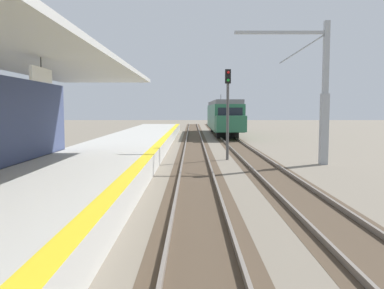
% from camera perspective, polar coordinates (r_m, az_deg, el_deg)
% --- Properties ---
extents(station_platform, '(5.00, 80.00, 0.91)m').
position_cam_1_polar(station_platform, '(16.60, -14.94, -3.77)').
color(station_platform, '#B7B5AD').
rests_on(station_platform, ground).
extents(track_pair_nearest_platform, '(2.34, 120.00, 0.16)m').
position_cam_1_polar(track_pair_nearest_platform, '(20.08, 0.32, -3.26)').
color(track_pair_nearest_platform, '#4C3D2D').
rests_on(track_pair_nearest_platform, ground).
extents(track_pair_middle, '(2.34, 120.00, 0.16)m').
position_cam_1_polar(track_pair_middle, '(20.40, 9.93, -3.21)').
color(track_pair_middle, '#4C3D2D').
rests_on(track_pair_middle, ground).
extents(approaching_train, '(2.93, 19.60, 4.76)m').
position_cam_1_polar(approaching_train, '(46.93, 4.17, 4.05)').
color(approaching_train, '#286647').
rests_on(approaching_train, ground).
extents(rail_signal_post, '(0.32, 0.34, 5.20)m').
position_cam_1_polar(rail_signal_post, '(23.45, 4.81, 5.62)').
color(rail_signal_post, '#4C4C4C').
rests_on(rail_signal_post, ground).
extents(catenary_pylon_far_side, '(5.00, 0.40, 7.50)m').
position_cam_1_polar(catenary_pylon_far_side, '(22.44, 17.23, 6.48)').
color(catenary_pylon_far_side, '#9EA3A8').
rests_on(catenary_pylon_far_side, ground).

